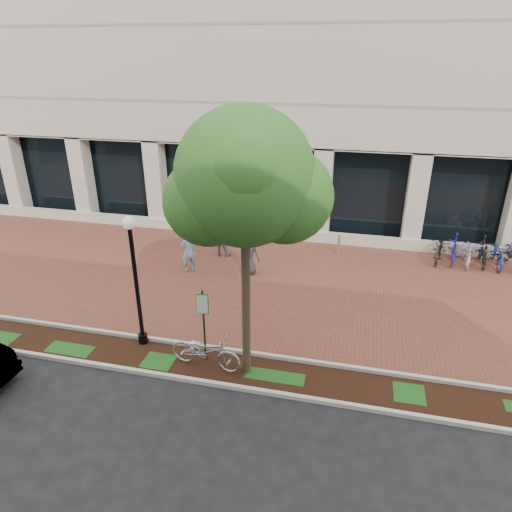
% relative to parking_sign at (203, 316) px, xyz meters
% --- Properties ---
extents(ground, '(120.00, 120.00, 0.00)m').
position_rel_parking_sign_xyz_m(ground, '(0.18, 4.99, -1.43)').
color(ground, black).
rests_on(ground, ground).
extents(brick_plaza, '(40.00, 9.00, 0.01)m').
position_rel_parking_sign_xyz_m(brick_plaza, '(0.18, 4.99, -1.42)').
color(brick_plaza, brown).
rests_on(brick_plaza, ground).
extents(planting_strip, '(40.00, 1.50, 0.01)m').
position_rel_parking_sign_xyz_m(planting_strip, '(0.18, -0.26, -1.42)').
color(planting_strip, black).
rests_on(planting_strip, ground).
extents(curb_plaza_side, '(40.00, 0.12, 0.12)m').
position_rel_parking_sign_xyz_m(curb_plaza_side, '(0.18, 0.49, -1.37)').
color(curb_plaza_side, '#B7B7AD').
rests_on(curb_plaza_side, ground).
extents(curb_street_side, '(40.00, 0.12, 0.12)m').
position_rel_parking_sign_xyz_m(curb_street_side, '(0.18, -1.01, -1.37)').
color(curb_street_side, '#B7B7AD').
rests_on(curb_street_side, ground).
extents(near_office_building, '(40.00, 12.12, 16.00)m').
position_rel_parking_sign_xyz_m(near_office_building, '(0.18, 15.46, 8.62)').
color(near_office_building, '#BFB3A3').
rests_on(near_office_building, ground).
extents(parking_sign, '(0.34, 0.07, 2.22)m').
position_rel_parking_sign_xyz_m(parking_sign, '(0.00, 0.00, 0.00)').
color(parking_sign, '#143719').
rests_on(parking_sign, ground).
extents(lamppost, '(0.36, 0.36, 4.01)m').
position_rel_parking_sign_xyz_m(lamppost, '(-2.10, 0.35, 0.84)').
color(lamppost, black).
rests_on(lamppost, ground).
extents(street_tree, '(3.86, 3.22, 7.03)m').
position_rel_parking_sign_xyz_m(street_tree, '(1.31, -0.20, 3.79)').
color(street_tree, '#4B3B2B').
rests_on(street_tree, ground).
extents(locked_bicycle, '(2.13, 0.94, 1.09)m').
position_rel_parking_sign_xyz_m(locked_bicycle, '(0.13, -0.30, -0.89)').
color(locked_bicycle, '#B9B9BE').
rests_on(locked_bicycle, ground).
extents(pedestrian_left, '(0.73, 0.68, 1.67)m').
position_rel_parking_sign_xyz_m(pedestrian_left, '(-2.50, 5.30, -0.59)').
color(pedestrian_left, '#83A3C4').
rests_on(pedestrian_left, ground).
extents(pedestrian_mid, '(0.88, 0.73, 1.65)m').
position_rel_parking_sign_xyz_m(pedestrian_mid, '(-1.69, 7.08, -0.60)').
color(pedestrian_mid, '#5B5C60').
rests_on(pedestrian_mid, ground).
extents(pedestrian_right, '(0.93, 0.71, 1.71)m').
position_rel_parking_sign_xyz_m(pedestrian_right, '(-0.14, 5.62, -0.57)').
color(pedestrian_right, '#2B2B30').
rests_on(pedestrian_right, ground).
extents(bollard, '(0.12, 0.12, 0.93)m').
position_rel_parking_sign_xyz_m(bollard, '(3.15, 8.34, -0.96)').
color(bollard, silver).
rests_on(bollard, ground).
extents(bike_rack_cluster, '(3.62, 2.11, 1.17)m').
position_rel_parking_sign_xyz_m(bike_rack_cluster, '(8.63, 8.63, -0.88)').
color(bike_rack_cluster, black).
rests_on(bike_rack_cluster, ground).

